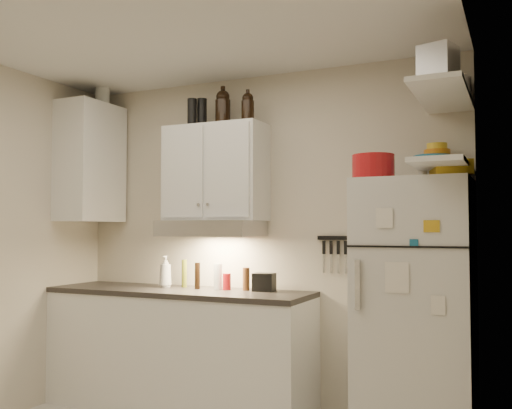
% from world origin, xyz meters
% --- Properties ---
extents(ceiling, '(3.20, 3.00, 0.02)m').
position_xyz_m(ceiling, '(0.00, 0.00, 2.61)').
color(ceiling, silver).
rests_on(ceiling, ground).
extents(back_wall, '(3.20, 0.02, 2.60)m').
position_xyz_m(back_wall, '(0.00, 1.51, 1.30)').
color(back_wall, beige).
rests_on(back_wall, ground).
extents(right_wall, '(0.02, 3.00, 2.60)m').
position_xyz_m(right_wall, '(1.61, 0.00, 1.30)').
color(right_wall, beige).
rests_on(right_wall, ground).
extents(base_cabinet, '(2.10, 0.60, 0.88)m').
position_xyz_m(base_cabinet, '(-0.55, 1.20, 0.44)').
color(base_cabinet, white).
rests_on(base_cabinet, floor).
extents(countertop, '(2.10, 0.62, 0.04)m').
position_xyz_m(countertop, '(-0.55, 1.20, 0.90)').
color(countertop, '#2C2826').
rests_on(countertop, base_cabinet).
extents(upper_cabinet, '(0.80, 0.33, 0.75)m').
position_xyz_m(upper_cabinet, '(-0.30, 1.33, 1.83)').
color(upper_cabinet, white).
rests_on(upper_cabinet, back_wall).
extents(side_cabinet, '(0.33, 0.55, 1.00)m').
position_xyz_m(side_cabinet, '(-1.44, 1.20, 1.95)').
color(side_cabinet, white).
rests_on(side_cabinet, left_wall).
extents(range_hood, '(0.76, 0.46, 0.12)m').
position_xyz_m(range_hood, '(-0.30, 1.27, 1.39)').
color(range_hood, silver).
rests_on(range_hood, back_wall).
extents(fridge, '(0.70, 0.68, 1.70)m').
position_xyz_m(fridge, '(1.25, 1.16, 0.85)').
color(fridge, silver).
rests_on(fridge, floor).
extents(shelf_hi, '(0.30, 0.95, 0.03)m').
position_xyz_m(shelf_hi, '(1.45, 1.02, 2.20)').
color(shelf_hi, white).
rests_on(shelf_hi, right_wall).
extents(shelf_lo, '(0.30, 0.95, 0.03)m').
position_xyz_m(shelf_lo, '(1.45, 1.02, 1.76)').
color(shelf_lo, white).
rests_on(shelf_lo, right_wall).
extents(knife_strip, '(0.42, 0.02, 0.03)m').
position_xyz_m(knife_strip, '(0.70, 1.49, 1.32)').
color(knife_strip, black).
rests_on(knife_strip, back_wall).
extents(dutch_oven, '(0.34, 0.34, 0.15)m').
position_xyz_m(dutch_oven, '(1.03, 0.99, 1.78)').
color(dutch_oven, '#AD1418').
rests_on(dutch_oven, fridge).
extents(book_stack, '(0.28, 0.31, 0.09)m').
position_xyz_m(book_stack, '(1.49, 0.98, 1.74)').
color(book_stack, gold).
rests_on(book_stack, fridge).
extents(spice_jar, '(0.06, 0.06, 0.09)m').
position_xyz_m(spice_jar, '(1.32, 1.06, 1.74)').
color(spice_jar, silver).
rests_on(spice_jar, fridge).
extents(stock_pot, '(0.26, 0.26, 0.17)m').
position_xyz_m(stock_pot, '(1.47, 1.37, 2.30)').
color(stock_pot, silver).
rests_on(stock_pot, shelf_hi).
extents(tin_a, '(0.21, 0.20, 0.17)m').
position_xyz_m(tin_a, '(1.46, 0.91, 2.30)').
color(tin_a, '#AAAAAD').
rests_on(tin_a, shelf_hi).
extents(tin_b, '(0.22, 0.22, 0.18)m').
position_xyz_m(tin_b, '(1.47, 0.67, 2.30)').
color(tin_b, '#AAAAAD').
rests_on(tin_b, shelf_hi).
extents(bowl_teal, '(0.21, 0.21, 0.09)m').
position_xyz_m(bowl_teal, '(1.41, 1.33, 1.82)').
color(bowl_teal, '#175D83').
rests_on(bowl_teal, shelf_lo).
extents(bowl_orange, '(0.17, 0.17, 0.05)m').
position_xyz_m(bowl_orange, '(1.37, 1.35, 1.89)').
color(bowl_orange, orange).
rests_on(bowl_orange, bowl_teal).
extents(bowl_yellow, '(0.13, 0.13, 0.04)m').
position_xyz_m(bowl_yellow, '(1.37, 1.35, 1.93)').
color(bowl_yellow, gold).
rests_on(bowl_yellow, bowl_orange).
extents(plates, '(0.25, 0.25, 0.06)m').
position_xyz_m(plates, '(1.38, 1.02, 1.80)').
color(plates, '#175D83').
rests_on(plates, shelf_lo).
extents(growler_a, '(0.16, 0.16, 0.28)m').
position_xyz_m(growler_a, '(-0.24, 1.34, 2.34)').
color(growler_a, black).
rests_on(growler_a, upper_cabinet).
extents(growler_b, '(0.12, 0.12, 0.23)m').
position_xyz_m(growler_b, '(0.00, 1.29, 2.31)').
color(growler_b, black).
rests_on(growler_b, upper_cabinet).
extents(thermos_a, '(0.08, 0.08, 0.22)m').
position_xyz_m(thermos_a, '(-0.42, 1.32, 2.31)').
color(thermos_a, black).
rests_on(thermos_a, upper_cabinet).
extents(thermos_b, '(0.09, 0.09, 0.21)m').
position_xyz_m(thermos_b, '(-0.47, 1.26, 2.31)').
color(thermos_b, black).
rests_on(thermos_b, upper_cabinet).
extents(side_jar, '(0.14, 0.14, 0.16)m').
position_xyz_m(side_jar, '(-1.37, 1.27, 2.53)').
color(side_jar, silver).
rests_on(side_jar, side_cabinet).
extents(soap_bottle, '(0.12, 0.12, 0.28)m').
position_xyz_m(soap_bottle, '(-0.73, 1.28, 1.06)').
color(soap_bottle, white).
rests_on(soap_bottle, countertop).
extents(pepper_mill, '(0.07, 0.07, 0.17)m').
position_xyz_m(pepper_mill, '(-0.03, 1.34, 1.01)').
color(pepper_mill, brown).
rests_on(pepper_mill, countertop).
extents(oil_bottle, '(0.05, 0.05, 0.22)m').
position_xyz_m(oil_bottle, '(-0.59, 1.34, 1.03)').
color(oil_bottle, '#5D6318').
rests_on(oil_bottle, countertop).
extents(vinegar_bottle, '(0.06, 0.06, 0.21)m').
position_xyz_m(vinegar_bottle, '(-0.42, 1.27, 1.02)').
color(vinegar_bottle, black).
rests_on(vinegar_bottle, countertop).
extents(clear_bottle, '(0.07, 0.07, 0.20)m').
position_xyz_m(clear_bottle, '(-0.27, 1.31, 1.02)').
color(clear_bottle, silver).
rests_on(clear_bottle, countertop).
extents(red_jar, '(0.08, 0.08, 0.13)m').
position_xyz_m(red_jar, '(-0.18, 1.31, 0.98)').
color(red_jar, '#AD1418').
rests_on(red_jar, countertop).
extents(caddy, '(0.16, 0.12, 0.14)m').
position_xyz_m(caddy, '(0.12, 1.34, 0.99)').
color(caddy, black).
rests_on(caddy, countertop).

